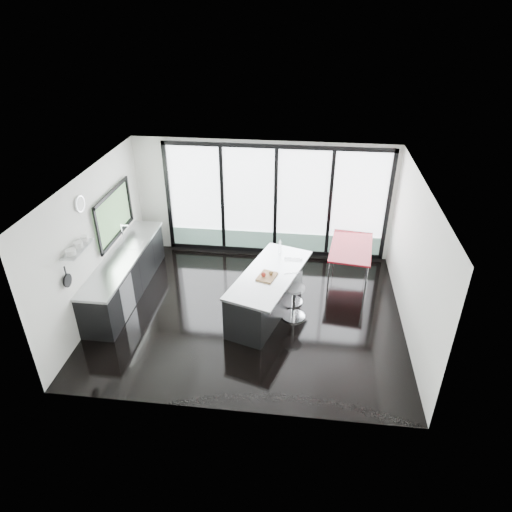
# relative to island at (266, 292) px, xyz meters

# --- Properties ---
(floor) EXTENTS (6.00, 5.00, 0.00)m
(floor) POSITION_rel_island_xyz_m (-0.33, -0.08, -0.47)
(floor) COLOR black
(floor) RESTS_ON ground
(ceiling) EXTENTS (6.00, 5.00, 0.00)m
(ceiling) POSITION_rel_island_xyz_m (-0.33, -0.08, 2.33)
(ceiling) COLOR white
(ceiling) RESTS_ON wall_back
(wall_back) EXTENTS (6.00, 0.09, 2.80)m
(wall_back) POSITION_rel_island_xyz_m (-0.06, 2.39, 0.80)
(wall_back) COLOR silver
(wall_back) RESTS_ON ground
(wall_front) EXTENTS (6.00, 0.00, 2.80)m
(wall_front) POSITION_rel_island_xyz_m (-0.33, -2.58, 0.93)
(wall_front) COLOR silver
(wall_front) RESTS_ON ground
(wall_left) EXTENTS (0.26, 5.00, 2.80)m
(wall_left) POSITION_rel_island_xyz_m (-3.30, 0.19, 1.09)
(wall_left) COLOR silver
(wall_left) RESTS_ON ground
(wall_right) EXTENTS (0.00, 5.00, 2.80)m
(wall_right) POSITION_rel_island_xyz_m (2.67, -0.08, 0.93)
(wall_right) COLOR silver
(wall_right) RESTS_ON ground
(counter_cabinets) EXTENTS (0.69, 3.24, 1.36)m
(counter_cabinets) POSITION_rel_island_xyz_m (-3.00, 0.32, -0.01)
(counter_cabinets) COLOR black
(counter_cabinets) RESTS_ON floor
(island) EXTENTS (1.60, 2.46, 1.21)m
(island) POSITION_rel_island_xyz_m (0.00, 0.00, 0.00)
(island) COLOR black
(island) RESTS_ON floor
(bar_stool_near) EXTENTS (0.57, 0.57, 0.72)m
(bar_stool_near) POSITION_rel_island_xyz_m (0.56, -0.12, -0.11)
(bar_stool_near) COLOR silver
(bar_stool_near) RESTS_ON floor
(bar_stool_far) EXTENTS (0.49, 0.49, 0.75)m
(bar_stool_far) POSITION_rel_island_xyz_m (0.48, 0.38, -0.10)
(bar_stool_far) COLOR silver
(bar_stool_far) RESTS_ON floor
(red_table) EXTENTS (1.06, 1.62, 0.82)m
(red_table) POSITION_rel_island_xyz_m (1.71, 1.46, -0.07)
(red_table) COLOR maroon
(red_table) RESTS_ON floor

